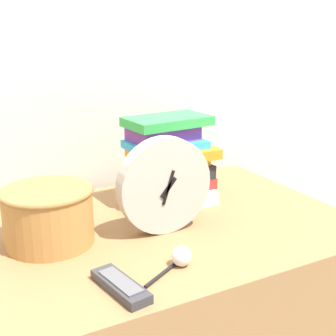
% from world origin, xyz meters
% --- Properties ---
extents(wall_back, '(6.00, 0.04, 2.40)m').
position_xyz_m(wall_back, '(0.00, 0.77, 1.20)').
color(wall_back, silver).
rests_on(wall_back, ground_plane).
extents(desk_clock, '(0.25, 0.04, 0.25)m').
position_xyz_m(desk_clock, '(0.00, 0.31, 0.88)').
color(desk_clock, '#B7B2A8').
rests_on(desk_clock, desk).
extents(book_stack, '(0.25, 0.19, 0.26)m').
position_xyz_m(book_stack, '(0.12, 0.49, 0.88)').
color(book_stack, white).
rests_on(book_stack, desk).
extents(basket, '(0.22, 0.22, 0.14)m').
position_xyz_m(basket, '(-0.28, 0.38, 0.83)').
color(basket, '#B27A3D').
rests_on(basket, desk).
extents(tv_remote, '(0.07, 0.16, 0.02)m').
position_xyz_m(tv_remote, '(-0.21, 0.10, 0.77)').
color(tv_remote, '#333338').
rests_on(tv_remote, desk).
extents(crumpled_paper_ball, '(0.05, 0.05, 0.05)m').
position_xyz_m(crumpled_paper_ball, '(-0.05, 0.13, 0.78)').
color(crumpled_paper_ball, white).
rests_on(crumpled_paper_ball, desk).
extents(pen, '(0.13, 0.08, 0.01)m').
position_xyz_m(pen, '(-0.10, 0.12, 0.76)').
color(pen, black).
rests_on(pen, desk).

